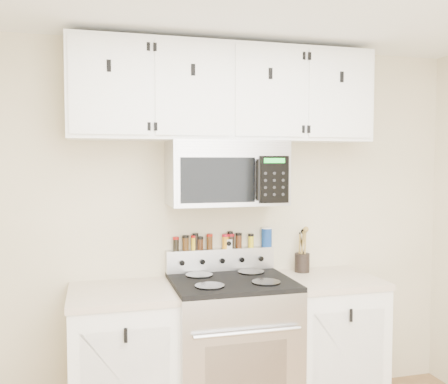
% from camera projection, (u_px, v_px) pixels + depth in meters
% --- Properties ---
extents(back_wall, '(3.50, 0.01, 2.50)m').
position_uv_depth(back_wall, '(219.00, 227.00, 3.48)').
color(back_wall, '#B8AF8A').
rests_on(back_wall, floor).
extents(range, '(0.76, 0.65, 1.10)m').
position_uv_depth(range, '(231.00, 350.00, 3.22)').
color(range, '#B7B7BA').
rests_on(range, floor).
extents(base_cabinet_left, '(0.64, 0.62, 0.92)m').
position_uv_depth(base_cabinet_left, '(123.00, 364.00, 3.07)').
color(base_cabinet_left, white).
rests_on(base_cabinet_left, floor).
extents(base_cabinet_right, '(0.64, 0.62, 0.92)m').
position_uv_depth(base_cabinet_right, '(327.00, 342.00, 3.43)').
color(base_cabinet_right, white).
rests_on(base_cabinet_right, floor).
extents(microwave, '(0.76, 0.44, 0.42)m').
position_uv_depth(microwave, '(226.00, 173.00, 3.28)').
color(microwave, '#9E9EA3').
rests_on(microwave, back_wall).
extents(upper_cabinets, '(2.00, 0.35, 0.62)m').
position_uv_depth(upper_cabinets, '(225.00, 93.00, 3.27)').
color(upper_cabinets, white).
rests_on(upper_cabinets, back_wall).
extents(utensil_crock, '(0.11, 0.11, 0.31)m').
position_uv_depth(utensil_crock, '(302.00, 261.00, 3.54)').
color(utensil_crock, black).
rests_on(utensil_crock, base_cabinet_right).
extents(kitchen_timer, '(0.06, 0.06, 0.06)m').
position_uv_depth(kitchen_timer, '(228.00, 244.00, 3.47)').
color(kitchen_timer, silver).
rests_on(kitchen_timer, range).
extents(salt_canister, '(0.08, 0.08, 0.14)m').
position_uv_depth(salt_canister, '(267.00, 237.00, 3.54)').
color(salt_canister, navy).
rests_on(salt_canister, range).
extents(spice_jar_0, '(0.04, 0.04, 0.09)m').
position_uv_depth(spice_jar_0, '(176.00, 244.00, 3.37)').
color(spice_jar_0, black).
rests_on(spice_jar_0, range).
extents(spice_jar_1, '(0.05, 0.05, 0.10)m').
position_uv_depth(spice_jar_1, '(186.00, 243.00, 3.39)').
color(spice_jar_1, '#462B11').
rests_on(spice_jar_1, range).
extents(spice_jar_2, '(0.04, 0.04, 0.10)m').
position_uv_depth(spice_jar_2, '(194.00, 243.00, 3.41)').
color(spice_jar_2, yellow).
rests_on(spice_jar_2, range).
extents(spice_jar_3, '(0.04, 0.04, 0.11)m').
position_uv_depth(spice_jar_3, '(195.00, 241.00, 3.41)').
color(spice_jar_3, black).
rests_on(spice_jar_3, range).
extents(spice_jar_4, '(0.05, 0.05, 0.09)m').
position_uv_depth(spice_jar_4, '(200.00, 243.00, 3.42)').
color(spice_jar_4, '#3C1F0E').
rests_on(spice_jar_4, range).
extents(spice_jar_5, '(0.04, 0.04, 0.11)m').
position_uv_depth(spice_jar_5, '(210.00, 241.00, 3.44)').
color(spice_jar_5, '#432710').
rests_on(spice_jar_5, range).
extents(spice_jar_6, '(0.05, 0.05, 0.10)m').
position_uv_depth(spice_jar_6, '(225.00, 241.00, 3.46)').
color(spice_jar_6, orange).
rests_on(spice_jar_6, range).
extents(spice_jar_7, '(0.04, 0.04, 0.12)m').
position_uv_depth(spice_jar_7, '(230.00, 240.00, 3.47)').
color(spice_jar_7, '#472E11').
rests_on(spice_jar_7, range).
extents(spice_jar_8, '(0.05, 0.05, 0.10)m').
position_uv_depth(spice_jar_8, '(231.00, 241.00, 3.48)').
color(spice_jar_8, black).
rests_on(spice_jar_8, range).
extents(spice_jar_9, '(0.04, 0.04, 0.10)m').
position_uv_depth(spice_jar_9, '(239.00, 240.00, 3.49)').
color(spice_jar_9, '#462310').
rests_on(spice_jar_9, range).
extents(spice_jar_10, '(0.04, 0.04, 0.09)m').
position_uv_depth(spice_jar_10, '(251.00, 240.00, 3.51)').
color(spice_jar_10, yellow).
rests_on(spice_jar_10, range).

